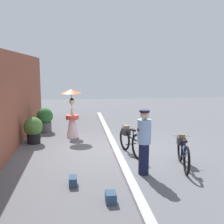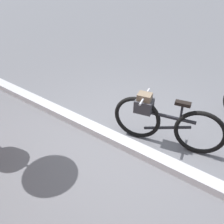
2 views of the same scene
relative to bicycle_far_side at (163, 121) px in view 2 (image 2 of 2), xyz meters
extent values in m
plane|color=slate|center=(0.39, 0.41, -0.43)|extent=(30.00, 30.00, 0.00)
cube|color=#B2B2B7|center=(0.39, 0.41, -0.37)|extent=(14.00, 0.20, 0.12)
torus|color=black|center=(0.40, 0.09, -0.06)|extent=(0.74, 0.24, 0.75)
torus|color=black|center=(-0.53, -0.13, -0.06)|extent=(0.74, 0.24, 0.75)
cube|color=black|center=(-0.06, -0.02, 0.10)|extent=(0.79, 0.22, 0.04)
cube|color=black|center=(-0.06, -0.02, -0.11)|extent=(0.69, 0.19, 0.25)
cylinder|color=black|center=(-0.23, -0.05, 0.21)|extent=(0.03, 0.03, 0.31)
cube|color=black|center=(-0.23, -0.05, 0.37)|extent=(0.23, 0.14, 0.05)
cylinder|color=silver|center=(0.31, 0.07, 0.35)|extent=(0.14, 0.47, 0.03)
cube|color=#333338|center=(0.31, 0.07, 0.20)|extent=(0.30, 0.27, 0.20)
cube|color=#72604C|center=(0.31, 0.07, 0.33)|extent=(0.23, 0.20, 0.14)
camera|label=1|loc=(-8.20, 1.57, 2.22)|focal=44.54mm
camera|label=2|loc=(-1.24, 3.00, 2.37)|focal=42.19mm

